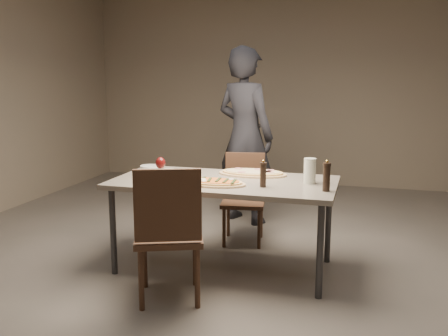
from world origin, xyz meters
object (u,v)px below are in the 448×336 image
(pepper_mill_left, at_px, (263,174))
(chair_far, at_px, (244,192))
(ham_pizza, at_px, (253,173))
(carafe, at_px, (310,171))
(bread_basket, at_px, (169,173))
(diner, at_px, (245,136))
(zucchini_pizza, at_px, (214,182))
(dining_table, at_px, (224,187))
(chair_near, at_px, (169,228))

(pepper_mill_left, xyz_separation_m, chair_far, (-0.37, 0.91, -0.37))
(ham_pizza, bearing_deg, chair_far, 124.99)
(pepper_mill_left, distance_m, carafe, 0.40)
(bread_basket, xyz_separation_m, diner, (0.30, 1.42, 0.16))
(carafe, bearing_deg, zucchini_pizza, -160.77)
(dining_table, relative_size, ham_pizza, 3.06)
(pepper_mill_left, bearing_deg, ham_pizza, 112.40)
(zucchini_pizza, bearing_deg, dining_table, 83.16)
(pepper_mill_left, relative_size, chair_far, 0.25)
(dining_table, distance_m, diner, 1.42)
(pepper_mill_left, xyz_separation_m, chair_near, (-0.54, -0.58, -0.29))
(zucchini_pizza, relative_size, ham_pizza, 0.87)
(ham_pizza, bearing_deg, carafe, -9.52)
(ham_pizza, distance_m, pepper_mill_left, 0.48)
(ham_pizza, relative_size, carafe, 2.94)
(chair_near, bearing_deg, chair_far, 61.88)
(zucchini_pizza, relative_size, pepper_mill_left, 2.44)
(dining_table, xyz_separation_m, chair_far, (-0.01, 0.75, -0.22))
(dining_table, bearing_deg, chair_far, 91.14)
(dining_table, bearing_deg, carafe, 5.76)
(dining_table, height_order, chair_far, chair_far)
(dining_table, relative_size, diner, 0.95)
(carafe, xyz_separation_m, chair_near, (-0.87, -0.81, -0.30))
(ham_pizza, bearing_deg, dining_table, -108.75)
(pepper_mill_left, distance_m, chair_far, 1.05)
(bread_basket, distance_m, chair_far, 0.96)
(dining_table, distance_m, bread_basket, 0.48)
(ham_pizza, xyz_separation_m, pepper_mill_left, (0.18, -0.44, 0.08))
(diner, bearing_deg, chair_near, 113.32)
(chair_near, xyz_separation_m, diner, (0.02, 2.12, 0.39))
(bread_basket, xyz_separation_m, chair_near, (0.28, -0.70, -0.24))
(dining_table, bearing_deg, pepper_mill_left, -24.20)
(dining_table, height_order, pepper_mill_left, pepper_mill_left)
(pepper_mill_left, relative_size, chair_near, 0.21)
(diner, bearing_deg, pepper_mill_left, 132.51)
(zucchini_pizza, height_order, carafe, carafe)
(bread_basket, distance_m, diner, 1.46)
(bread_basket, relative_size, diner, 0.10)
(chair_far, bearing_deg, pepper_mill_left, 103.44)
(dining_table, bearing_deg, zucchini_pizza, -100.14)
(zucchini_pizza, relative_size, carafe, 2.56)
(ham_pizza, xyz_separation_m, bread_basket, (-0.64, -0.32, 0.02))
(ham_pizza, xyz_separation_m, diner, (-0.34, 1.10, 0.18))
(ham_pizza, xyz_separation_m, chair_near, (-0.36, -1.02, -0.21))
(pepper_mill_left, bearing_deg, diner, 108.61)
(dining_table, bearing_deg, diner, 96.77)
(carafe, relative_size, chair_far, 0.24)
(dining_table, xyz_separation_m, carafe, (0.68, 0.07, 0.16))
(pepper_mill_left, bearing_deg, chair_far, 112.15)
(ham_pizza, bearing_deg, bread_basket, -140.56)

